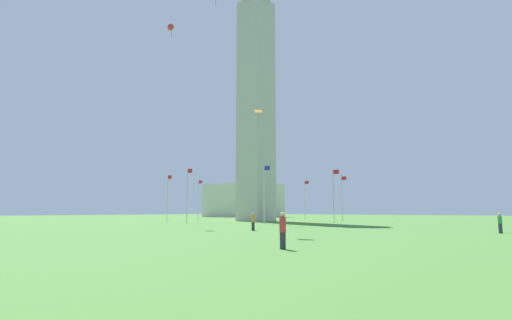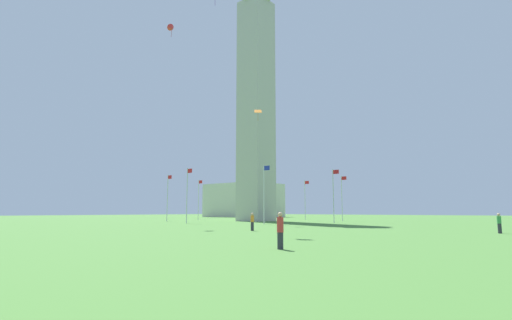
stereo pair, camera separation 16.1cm
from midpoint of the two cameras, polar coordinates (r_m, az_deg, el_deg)
The scene contains 16 objects.
ground_plane at distance 70.61m, azimuth 0.07°, elevation -9.01°, with size 260.00×260.00×0.00m, color #477A33.
obelisk_monument at distance 73.95m, azimuth 0.06°, elevation 9.81°, with size 5.25×5.25×47.73m.
flagpole_n at distance 61.38m, azimuth 11.47°, elevation -4.84°, with size 1.12×0.14×8.31m.
flagpole_ne at distance 73.49m, azimuth 12.65°, elevation -5.23°, with size 1.12×0.14×8.31m.
flagpole_e at distance 83.31m, azimuth 7.33°, elevation -5.60°, with size 1.12×0.14×8.31m.
flagpole_se at distance 86.50m, azimuth -0.66°, elevation -5.73°, with size 1.12×0.14×8.31m.
flagpole_s at distance 81.92m, azimuth -8.40°, elevation -5.55°, with size 1.12×0.14×8.31m.
flagpole_sw at distance 71.25m, azimuth -12.85°, elevation -5.16°, with size 1.12×0.14×8.31m.
flagpole_w at distance 59.48m, azimuth -10.04°, elevation -4.79°, with size 1.12×0.14×8.31m.
flagpole_nw at distance 54.73m, azimuth 1.31°, elevation -4.68°, with size 1.12×0.14×8.31m.
person_green_shirt at distance 37.67m, azimuth 32.37°, elevation -7.90°, with size 0.32×0.32×1.64m.
person_orange_shirt at distance 36.24m, azimuth -0.42°, elevation -9.12°, with size 0.32×0.32×1.65m.
person_red_shirt at distance 18.86m, azimuth 3.85°, elevation -10.38°, with size 0.32×0.32×1.76m.
kite_red_delta at distance 60.24m, azimuth -12.28°, elevation 18.49°, with size 1.44×1.17×2.04m.
kite_orange_diamond at distance 56.13m, azimuth 0.37°, elevation 7.15°, with size 1.33×1.33×1.78m.
distant_building at distance 121.40m, azimuth -1.81°, elevation -6.00°, with size 20.61×15.88×10.16m.
Camera 2 is at (46.29, -53.29, 1.81)m, focal length 27.10 mm.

